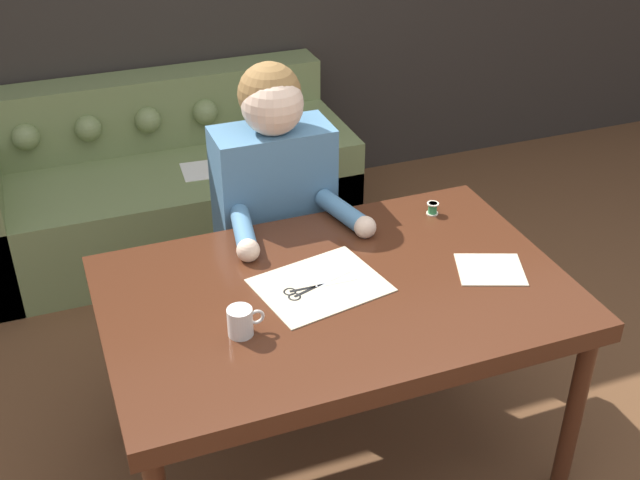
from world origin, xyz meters
TOP-DOWN VIEW (x-y plane):
  - ground_plane at (0.00, 0.00)m, footprint 16.00×16.00m
  - dining_table at (-0.12, 0.07)m, footprint 1.49×0.96m
  - couch at (-0.40, 1.80)m, footprint 1.87×0.83m
  - person at (-0.13, 0.70)m, footprint 0.51×0.55m
  - pattern_paper_main at (-0.17, 0.10)m, footprint 0.44×0.38m
  - pattern_paper_offcut at (0.40, -0.01)m, footprint 0.27×0.25m
  - scissors at (-0.21, 0.09)m, footprint 0.25×0.10m
  - mug at (-0.47, -0.05)m, footprint 0.11×0.08m
  - thread_spool at (0.39, 0.39)m, footprint 0.04×0.04m

SIDE VIEW (x-z plane):
  - ground_plane at x=0.00m, z-range 0.00..0.00m
  - couch at x=-0.40m, z-range -0.11..0.71m
  - person at x=-0.13m, z-range 0.03..1.32m
  - dining_table at x=-0.12m, z-range 0.31..1.05m
  - pattern_paper_main at x=-0.17m, z-range 0.75..0.75m
  - pattern_paper_offcut at x=0.40m, z-range 0.75..0.75m
  - scissors at x=-0.21m, z-range 0.75..0.75m
  - thread_spool at x=0.39m, z-range 0.75..0.79m
  - mug at x=-0.47m, z-range 0.75..0.84m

